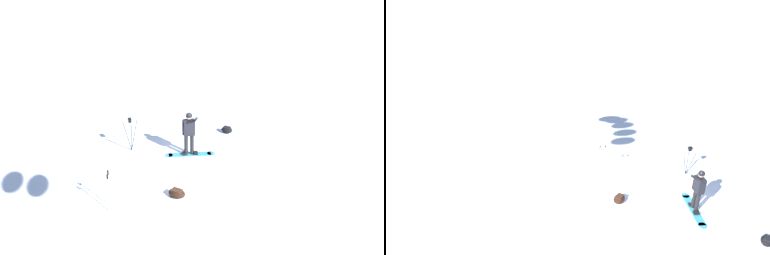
# 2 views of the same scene
# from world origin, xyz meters

# --- Properties ---
(ground_plane) EXTENTS (300.00, 300.00, 0.00)m
(ground_plane) POSITION_xyz_m (0.00, 0.00, 0.00)
(ground_plane) COLOR white
(snowboarder) EXTENTS (0.47, 0.67, 1.72)m
(snowboarder) POSITION_xyz_m (-0.33, -0.59, 1.03)
(snowboarder) COLOR black
(snowboarder) RESTS_ON ground_plane
(snowboard) EXTENTS (1.83, 0.60, 0.10)m
(snowboard) POSITION_xyz_m (-0.36, -0.57, 0.02)
(snowboard) COLOR teal
(snowboard) RESTS_ON ground_plane
(gear_bag_large) EXTENTS (0.66, 0.67, 0.26)m
(gear_bag_large) POSITION_xyz_m (0.76, 1.86, 0.14)
(gear_bag_large) COLOR black
(gear_bag_large) RESTS_ON ground_plane
(camera_tripod) EXTENTS (0.55, 0.47, 1.33)m
(camera_tripod) POSITION_xyz_m (1.66, -1.50, 0.95)
(camera_tripod) COLOR #262628
(camera_tripod) RESTS_ON ground_plane
(gear_bag_small) EXTENTS (0.57, 0.58, 0.26)m
(gear_bag_small) POSITION_xyz_m (-2.30, -1.89, 0.14)
(gear_bag_small) COLOR black
(gear_bag_small) RESTS_ON ground_plane
(ski_poles) EXTENTS (0.22, 0.30, 1.24)m
(ski_poles) POSITION_xyz_m (2.81, 1.85, 0.82)
(ski_poles) COLOR gray
(ski_poles) RESTS_ON ground_plane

